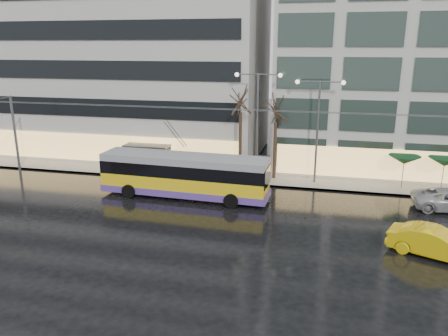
% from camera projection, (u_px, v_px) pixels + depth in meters
% --- Properties ---
extents(ground, '(140.00, 140.00, 0.00)m').
position_uv_depth(ground, '(200.00, 225.00, 28.56)').
color(ground, black).
rests_on(ground, ground).
extents(sidewalk, '(80.00, 10.00, 0.15)m').
position_uv_depth(sidewalk, '(261.00, 169.00, 41.23)').
color(sidewalk, gray).
rests_on(sidewalk, ground).
extents(kerb, '(80.00, 0.10, 0.15)m').
position_uv_depth(kerb, '(253.00, 185.00, 36.59)').
color(kerb, slate).
rests_on(kerb, ground).
extents(building_left, '(34.00, 14.00, 22.00)m').
position_uv_depth(building_left, '(104.00, 47.00, 46.80)').
color(building_left, '#B7B4AF').
rests_on(building_left, sidewalk).
extents(trolleybus, '(13.07, 5.31, 6.01)m').
position_uv_depth(trolleybus, '(184.00, 177.00, 33.48)').
color(trolleybus, yellow).
rests_on(trolleybus, ground).
extents(catenary, '(42.24, 5.12, 7.00)m').
position_uv_depth(catenary, '(239.00, 138.00, 34.62)').
color(catenary, '#595B60').
rests_on(catenary, ground).
extents(bus_shelter, '(4.20, 1.60, 2.51)m').
position_uv_depth(bus_shelter, '(144.00, 152.00, 39.86)').
color(bus_shelter, '#595B60').
rests_on(bus_shelter, sidewalk).
extents(street_lamp_near, '(3.96, 0.36, 9.03)m').
position_uv_depth(street_lamp_near, '(258.00, 111.00, 36.61)').
color(street_lamp_near, '#595B60').
rests_on(street_lamp_near, sidewalk).
extents(street_lamp_far, '(3.96, 0.36, 8.53)m').
position_uv_depth(street_lamp_far, '(318.00, 117.00, 35.60)').
color(street_lamp_far, '#595B60').
rests_on(street_lamp_far, sidewalk).
extents(tree_a, '(3.20, 3.20, 8.40)m').
position_uv_depth(tree_a, '(241.00, 98.00, 36.83)').
color(tree_a, black).
rests_on(tree_a, sidewalk).
extents(tree_b, '(3.20, 3.20, 7.70)m').
position_uv_depth(tree_b, '(276.00, 107.00, 36.55)').
color(tree_b, black).
rests_on(tree_b, sidewalk).
extents(parasol_a, '(2.50, 2.50, 2.65)m').
position_uv_depth(parasol_a, '(404.00, 160.00, 35.16)').
color(parasol_a, '#595B60').
rests_on(parasol_a, sidewalk).
extents(parasol_b, '(2.50, 2.50, 2.65)m').
position_uv_depth(parasol_b, '(445.00, 162.00, 34.51)').
color(parasol_b, '#595B60').
rests_on(parasol_b, sidewalk).
extents(taxi_b, '(5.25, 3.46, 1.64)m').
position_uv_depth(taxi_b, '(435.00, 243.00, 24.21)').
color(taxi_b, yellow).
rests_on(taxi_b, ground).
extents(pedestrian_a, '(1.13, 1.14, 2.19)m').
position_uv_depth(pedestrian_a, '(156.00, 155.00, 40.16)').
color(pedestrian_a, black).
rests_on(pedestrian_a, sidewalk).
extents(pedestrian_b, '(0.84, 0.66, 1.68)m').
position_uv_depth(pedestrian_b, '(177.00, 162.00, 40.31)').
color(pedestrian_b, black).
rests_on(pedestrian_b, sidewalk).
extents(pedestrian_c, '(1.25, 0.88, 2.11)m').
position_uv_depth(pedestrian_c, '(130.00, 161.00, 39.51)').
color(pedestrian_c, black).
rests_on(pedestrian_c, sidewalk).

